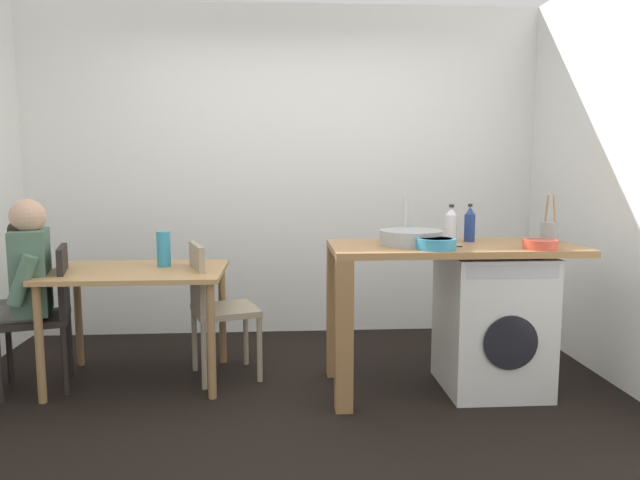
# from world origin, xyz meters

# --- Properties ---
(ground_plane) EXTENTS (5.46, 5.46, 0.00)m
(ground_plane) POSITION_xyz_m (0.00, 0.00, 0.00)
(ground_plane) COLOR black
(wall_back) EXTENTS (4.60, 0.10, 2.70)m
(wall_back) POSITION_xyz_m (0.00, 1.75, 1.35)
(wall_back) COLOR white
(wall_back) RESTS_ON ground_plane
(dining_table) EXTENTS (1.10, 0.76, 0.74)m
(dining_table) POSITION_xyz_m (-0.95, 0.60, 0.64)
(dining_table) COLOR tan
(dining_table) RESTS_ON ground_plane
(chair_person_seat) EXTENTS (0.49, 0.49, 0.90)m
(chair_person_seat) POSITION_xyz_m (-1.50, 0.52, 0.51)
(chair_person_seat) COLOR black
(chair_person_seat) RESTS_ON ground_plane
(chair_opposite) EXTENTS (0.50, 0.50, 0.90)m
(chair_opposite) POSITION_xyz_m (-0.47, 0.63, 0.51)
(chair_opposite) COLOR gray
(chair_opposite) RESTS_ON ground_plane
(seated_person) EXTENTS (0.55, 0.54, 1.20)m
(seated_person) POSITION_xyz_m (-1.66, 0.48, 0.67)
(seated_person) COLOR #595651
(seated_person) RESTS_ON ground_plane
(kitchen_counter) EXTENTS (1.50, 0.68, 0.92)m
(kitchen_counter) POSITION_xyz_m (0.81, 0.33, 0.76)
(kitchen_counter) COLOR #9E7042
(kitchen_counter) RESTS_ON ground_plane
(washing_machine) EXTENTS (0.60, 0.61, 0.86)m
(washing_machine) POSITION_xyz_m (1.28, 0.33, 0.43)
(washing_machine) COLOR silver
(washing_machine) RESTS_ON ground_plane
(sink_basin) EXTENTS (0.38, 0.38, 0.09)m
(sink_basin) POSITION_xyz_m (0.76, 0.33, 0.97)
(sink_basin) COLOR #9EA0A5
(sink_basin) RESTS_ON kitchen_counter
(tap) EXTENTS (0.02, 0.02, 0.28)m
(tap) POSITION_xyz_m (0.76, 0.51, 1.06)
(tap) COLOR #B2B2B7
(tap) RESTS_ON kitchen_counter
(bottle_tall_green) EXTENTS (0.08, 0.08, 0.24)m
(bottle_tall_green) POSITION_xyz_m (1.05, 0.49, 1.03)
(bottle_tall_green) COLOR silver
(bottle_tall_green) RESTS_ON kitchen_counter
(bottle_squat_brown) EXTENTS (0.07, 0.07, 0.24)m
(bottle_squat_brown) POSITION_xyz_m (1.17, 0.46, 1.03)
(bottle_squat_brown) COLOR navy
(bottle_squat_brown) RESTS_ON kitchen_counter
(mixing_bowl) EXTENTS (0.23, 0.23, 0.06)m
(mixing_bowl) POSITION_xyz_m (0.86, 0.13, 0.96)
(mixing_bowl) COLOR teal
(mixing_bowl) RESTS_ON kitchen_counter
(utensil_crock) EXTENTS (0.11, 0.11, 0.30)m
(utensil_crock) POSITION_xyz_m (1.65, 0.38, 0.99)
(utensil_crock) COLOR gray
(utensil_crock) RESTS_ON kitchen_counter
(colander) EXTENTS (0.20, 0.20, 0.06)m
(colander) POSITION_xyz_m (1.47, 0.11, 0.95)
(colander) COLOR #D84C38
(colander) RESTS_ON kitchen_counter
(vase) EXTENTS (0.09, 0.09, 0.23)m
(vase) POSITION_xyz_m (-0.80, 0.70, 0.86)
(vase) COLOR teal
(vase) RESTS_ON dining_table
(scissors) EXTENTS (0.15, 0.06, 0.01)m
(scissors) POSITION_xyz_m (0.97, 0.23, 0.92)
(scissors) COLOR #B2B2B7
(scissors) RESTS_ON kitchen_counter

